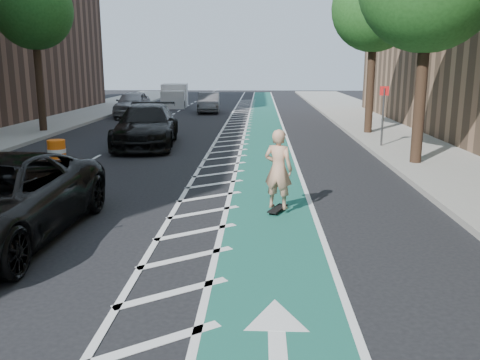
{
  "coord_description": "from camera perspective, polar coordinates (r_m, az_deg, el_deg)",
  "views": [
    {
      "loc": [
        2.77,
        -8.27,
        3.29
      ],
      "look_at": [
        2.38,
        1.35,
        1.1
      ],
      "focal_mm": 38.0,
      "sensor_mm": 36.0,
      "label": 1
    }
  ],
  "objects": [
    {
      "name": "ground",
      "position": [
        9.32,
        -15.32,
        -8.33
      ],
      "size": [
        120.0,
        120.0,
        0.0
      ],
      "primitive_type": "plane",
      "color": "black",
      "rests_on": "ground"
    },
    {
      "name": "bike_lane",
      "position": [
        18.56,
        2.98,
        2.59
      ],
      "size": [
        2.0,
        90.0,
        0.01
      ],
      "primitive_type": "cube",
      "color": "#19584C",
      "rests_on": "ground"
    },
    {
      "name": "buffer_strip",
      "position": [
        18.61,
        -1.65,
        2.63
      ],
      "size": [
        1.4,
        90.0,
        0.01
      ],
      "primitive_type": "cube",
      "color": "silver",
      "rests_on": "ground"
    },
    {
      "name": "sidewalk_right",
      "position": [
        19.73,
        22.23,
        2.47
      ],
      "size": [
        5.0,
        90.0,
        0.15
      ],
      "primitive_type": "cube",
      "color": "gray",
      "rests_on": "ground"
    },
    {
      "name": "curb_right",
      "position": [
        19.04,
        15.28,
        2.64
      ],
      "size": [
        0.12,
        90.0,
        0.16
      ],
      "primitive_type": "cube",
      "color": "gray",
      "rests_on": "ground"
    },
    {
      "name": "tree_r_d",
      "position": [
        24.93,
        14.92,
        18.1
      ],
      "size": [
        4.2,
        4.2,
        7.9
      ],
      "color": "#382619",
      "rests_on": "ground"
    },
    {
      "name": "tree_l_d",
      "position": [
        26.63,
        -22.39,
        17.23
      ],
      "size": [
        4.2,
        4.2,
        7.9
      ],
      "color": "#382619",
      "rests_on": "ground"
    },
    {
      "name": "sign_post",
      "position": [
        20.93,
        15.76,
        7.01
      ],
      "size": [
        0.35,
        0.08,
        2.47
      ],
      "color": "#4C4C4C",
      "rests_on": "ground"
    },
    {
      "name": "skateboard",
      "position": [
        11.63,
        4.25,
        -3.23
      ],
      "size": [
        0.5,
        0.8,
        0.1
      ],
      "rotation": [
        0.0,
        0.0,
        -0.39
      ],
      "color": "black",
      "rests_on": "ground"
    },
    {
      "name": "skateboarder",
      "position": [
        11.41,
        4.32,
        1.23
      ],
      "size": [
        0.77,
        0.65,
        1.81
      ],
      "primitive_type": "imported",
      "rotation": [
        0.0,
        0.0,
        2.75
      ],
      "color": "tan",
      "rests_on": "skateboard"
    },
    {
      "name": "suv_far",
      "position": [
        21.37,
        -10.47,
        6.01
      ],
      "size": [
        2.9,
        6.0,
        1.68
      ],
      "primitive_type": "imported",
      "rotation": [
        0.0,
        0.0,
        0.1
      ],
      "color": "black",
      "rests_on": "ground"
    },
    {
      "name": "car_silver",
      "position": [
        34.68,
        -11.96,
        8.42
      ],
      "size": [
        2.12,
        4.84,
        1.62
      ],
      "primitive_type": "imported",
      "rotation": [
        0.0,
        0.0,
        0.04
      ],
      "color": "#939398",
      "rests_on": "ground"
    },
    {
      "name": "car_grey",
      "position": [
        36.39,
        -3.52,
        8.67
      ],
      "size": [
        1.72,
        4.27,
        1.38
      ],
      "primitive_type": "imported",
      "rotation": [
        0.0,
        0.0,
        0.06
      ],
      "color": "#535458",
      "rests_on": "ground"
    },
    {
      "name": "box_truck",
      "position": [
        41.45,
        -7.36,
        9.29
      ],
      "size": [
        2.3,
        4.47,
        1.8
      ],
      "rotation": [
        0.0,
        0.0,
        0.09
      ],
      "color": "silver",
      "rests_on": "ground"
    },
    {
      "name": "barrel_a",
      "position": [
        17.21,
        -19.85,
        2.57
      ],
      "size": [
        0.71,
        0.71,
        0.97
      ],
      "color": "#FF620D",
      "rests_on": "ground"
    },
    {
      "name": "barrel_b",
      "position": [
        22.5,
        -10.63,
        5.29
      ],
      "size": [
        0.67,
        0.67,
        0.92
      ],
      "color": "#E45E0C",
      "rests_on": "ground"
    },
    {
      "name": "barrel_c",
      "position": [
        27.94,
        -11.14,
        6.67
      ],
      "size": [
        0.65,
        0.65,
        0.89
      ],
      "color": "#FD490D",
      "rests_on": "ground"
    }
  ]
}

